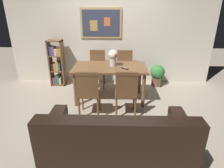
% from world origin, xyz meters
% --- Properties ---
extents(ground_plane, '(12.00, 12.00, 0.00)m').
position_xyz_m(ground_plane, '(0.00, 0.00, 0.00)').
color(ground_plane, tan).
extents(wall_back_with_painting, '(5.20, 0.14, 2.60)m').
position_xyz_m(wall_back_with_painting, '(-0.00, 1.52, 1.30)').
color(wall_back_with_painting, beige).
rests_on(wall_back_with_painting, ground_plane).
extents(dining_table, '(1.54, 0.86, 0.75)m').
position_xyz_m(dining_table, '(0.01, 0.40, 0.65)').
color(dining_table, brown).
rests_on(dining_table, ground_plane).
extents(dining_chair_near_left, '(0.40, 0.41, 0.91)m').
position_xyz_m(dining_chair_near_left, '(-0.34, -0.35, 0.54)').
color(dining_chair_near_left, brown).
rests_on(dining_chair_near_left, ground_plane).
extents(dining_chair_far_right, '(0.40, 0.41, 0.91)m').
position_xyz_m(dining_chair_far_right, '(0.36, 1.17, 0.54)').
color(dining_chair_far_right, brown).
rests_on(dining_chair_far_right, ground_plane).
extents(dining_chair_near_right, '(0.40, 0.41, 0.91)m').
position_xyz_m(dining_chair_near_right, '(0.33, -0.33, 0.54)').
color(dining_chair_near_right, brown).
rests_on(dining_chair_near_right, ground_plane).
extents(dining_chair_far_left, '(0.40, 0.41, 0.91)m').
position_xyz_m(dining_chair_far_left, '(-0.34, 1.17, 0.54)').
color(dining_chair_far_left, brown).
rests_on(dining_chair_far_left, ground_plane).
extents(leather_couch, '(1.80, 0.84, 0.84)m').
position_xyz_m(leather_couch, '(0.17, -1.51, 0.31)').
color(leather_couch, black).
rests_on(leather_couch, ground_plane).
extents(bookshelf, '(0.36, 0.28, 1.16)m').
position_xyz_m(bookshelf, '(-1.38, 1.22, 0.56)').
color(bookshelf, brown).
rests_on(bookshelf, ground_plane).
extents(potted_ivy, '(0.36, 0.36, 0.55)m').
position_xyz_m(potted_ivy, '(1.20, 1.21, 0.30)').
color(potted_ivy, brown).
rests_on(potted_ivy, ground_plane).
extents(flower_vase, '(0.20, 0.21, 0.34)m').
position_xyz_m(flower_vase, '(0.08, 0.46, 0.95)').
color(flower_vase, beige).
rests_on(flower_vase, dining_table).
extents(tv_remote, '(0.15, 0.13, 0.02)m').
position_xyz_m(tv_remote, '(0.32, 0.25, 0.76)').
color(tv_remote, black).
rests_on(tv_remote, dining_table).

